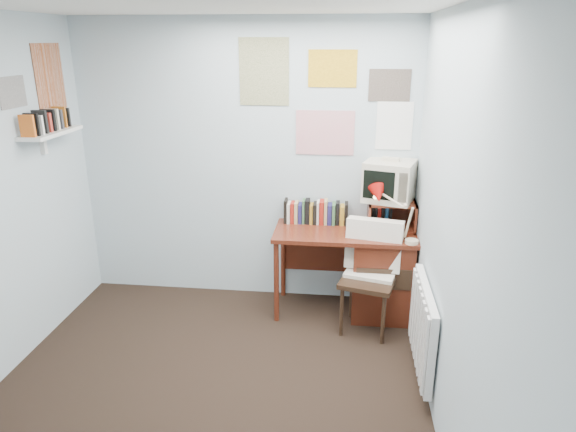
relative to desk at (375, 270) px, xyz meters
name	(u,v)px	position (x,y,z in m)	size (l,w,h in m)	color
ground	(199,415)	(-1.17, -1.48, -0.41)	(3.50, 3.50, 0.00)	black
back_wall	(246,165)	(-1.17, 0.27, 0.84)	(3.00, 0.02, 2.50)	#AEBFC7
right_wall	(458,247)	(0.33, -1.48, 0.84)	(0.02, 3.50, 2.50)	#AEBFC7
desk	(375,270)	(0.00, 0.00, 0.00)	(1.20, 0.55, 0.76)	#5E2415
desk_chair	(368,281)	(-0.07, -0.30, 0.04)	(0.46, 0.44, 0.90)	black
desk_lamp	(413,220)	(0.26, -0.22, 0.55)	(0.27, 0.23, 0.39)	red
tv_riser	(391,215)	(0.12, 0.11, 0.48)	(0.40, 0.30, 0.25)	#5E2415
crt_tv	(389,179)	(0.09, 0.13, 0.79)	(0.39, 0.36, 0.37)	beige
book_row	(318,211)	(-0.51, 0.18, 0.46)	(0.60, 0.14, 0.22)	#5E2415
radiator	(423,327)	(0.29, -0.93, 0.01)	(0.09, 0.80, 0.60)	white
wall_shelf	(51,133)	(-2.57, -0.38, 1.21)	(0.20, 0.62, 0.24)	white
posters_back	(326,97)	(-0.47, 0.26, 1.44)	(1.20, 0.01, 0.90)	white
posters_left	(32,82)	(-2.67, -0.38, 1.59)	(0.01, 0.70, 0.60)	white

